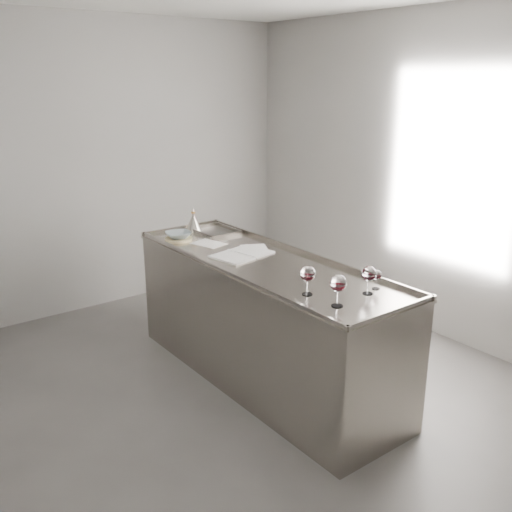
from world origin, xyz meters
TOP-DOWN VIEW (x-y plane):
  - room_shell at (0.00, 0.00)m, footprint 4.54×5.04m
  - counter at (0.50, 0.30)m, footprint 0.77×2.42m
  - wine_glass_left at (0.32, -0.37)m, footprint 0.10×0.10m
  - wine_glass_middle at (0.33, -0.61)m, footprint 0.10×0.10m
  - wine_glass_right at (0.63, -0.58)m, footprint 0.09×0.09m
  - wine_glass_small at (0.73, -0.56)m, footprint 0.06×0.06m
  - notebook at (0.48, 0.54)m, footprint 0.48×0.37m
  - loose_paper_top at (0.44, 0.95)m, footprint 0.24×0.30m
  - loose_paper_under at (0.64, 0.59)m, footprint 0.31×0.34m
  - trivet at (0.30, 1.19)m, footprint 0.28×0.28m
  - ceramic_bowl at (0.30, 1.19)m, footprint 0.25×0.25m
  - wine_funnel at (0.56, 1.38)m, footprint 0.14×0.14m

SIDE VIEW (x-z plane):
  - counter at x=0.50m, z-range -0.01..0.96m
  - loose_paper_top at x=0.44m, z-range 0.94..0.94m
  - loose_paper_under at x=0.64m, z-range 0.94..0.94m
  - notebook at x=0.48m, z-range 0.94..0.96m
  - trivet at x=0.30m, z-range 0.94..0.96m
  - ceramic_bowl at x=0.30m, z-range 0.96..1.01m
  - wine_funnel at x=0.56m, z-range 0.90..1.11m
  - wine_glass_small at x=0.73m, z-range 0.97..1.09m
  - wine_glass_right at x=0.63m, z-range 0.98..1.16m
  - wine_glass_left at x=0.32m, z-range 0.98..1.17m
  - wine_glass_middle at x=0.33m, z-range 0.98..1.18m
  - room_shell at x=0.00m, z-range -0.02..2.82m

